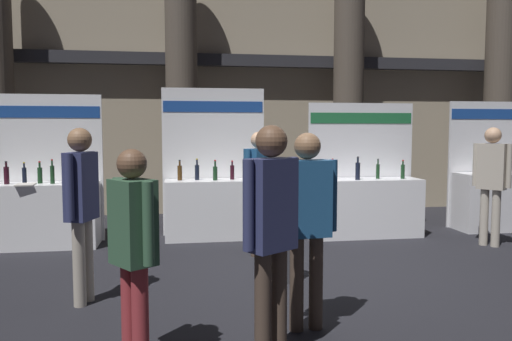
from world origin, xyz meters
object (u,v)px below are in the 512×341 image
at_px(exhibitor_booth_0, 40,208).
at_px(visitor_4, 259,182).
at_px(visitor_2, 81,201).
at_px(trash_bin, 286,255).
at_px(exhibitor_booth_3, 498,196).
at_px(visitor_5, 271,223).
at_px(exhibitor_booth_2, 366,202).
at_px(visitor_1, 492,176).
at_px(exhibitor_booth_1, 215,201).
at_px(visitor_0, 133,241).
at_px(visitor_3, 307,213).

height_order(exhibitor_booth_0, visitor_4, exhibitor_booth_0).
relative_size(exhibitor_booth_0, visitor_2, 1.29).
relative_size(trash_bin, visitor_2, 0.33).
xyz_separation_m(exhibitor_booth_3, visitor_5, (-4.91, -4.42, 0.48)).
distance_m(exhibitor_booth_0, visitor_4, 3.36).
distance_m(exhibitor_booth_2, visitor_1, 1.94).
relative_size(visitor_2, visitor_4, 1.03).
bearing_deg(visitor_2, visitor_5, -115.63).
relative_size(exhibitor_booth_0, exhibitor_booth_1, 0.94).
xyz_separation_m(exhibitor_booth_2, trash_bin, (-1.85, -2.24, -0.27)).
distance_m(exhibitor_booth_0, visitor_0, 4.56).
xyz_separation_m(exhibitor_booth_2, visitor_5, (-2.41, -4.27, 0.50)).
bearing_deg(exhibitor_booth_1, visitor_1, -16.95).
bearing_deg(visitor_0, exhibitor_booth_2, -74.03).
bearing_deg(visitor_1, exhibitor_booth_0, 42.32).
distance_m(exhibitor_booth_0, exhibitor_booth_2, 5.14).
relative_size(exhibitor_booth_2, visitor_5, 1.23).
distance_m(visitor_0, visitor_1, 5.93).
bearing_deg(exhibitor_booth_2, exhibitor_booth_0, -179.99).
bearing_deg(visitor_3, exhibitor_booth_3, 35.47).
bearing_deg(visitor_2, visitor_1, -55.19).
bearing_deg(visitor_5, exhibitor_booth_0, 88.26).
height_order(visitor_2, visitor_5, visitor_5).
relative_size(visitor_0, visitor_2, 0.91).
bearing_deg(visitor_1, visitor_0, 83.51).
bearing_deg(visitor_4, exhibitor_booth_3, -23.29).
height_order(exhibitor_booth_2, visitor_4, exhibitor_booth_2).
relative_size(exhibitor_booth_3, visitor_3, 1.30).
bearing_deg(visitor_4, trash_bin, -122.12).
distance_m(exhibitor_booth_1, visitor_0, 4.55).
distance_m(visitor_0, visitor_4, 3.49).
bearing_deg(trash_bin, exhibitor_booth_1, 104.57).
relative_size(exhibitor_booth_3, visitor_2, 1.27).
relative_size(trash_bin, visitor_0, 0.36).
distance_m(exhibitor_booth_1, visitor_4, 1.44).
bearing_deg(exhibitor_booth_1, visitor_3, -82.67).
distance_m(trash_bin, visitor_3, 1.65).
height_order(visitor_4, visitor_5, visitor_5).
xyz_separation_m(exhibitor_booth_2, exhibitor_booth_3, (2.50, 0.15, 0.02)).
bearing_deg(exhibitor_booth_0, exhibitor_booth_2, 0.01).
bearing_deg(visitor_0, exhibitor_booth_0, -12.71).
distance_m(exhibitor_booth_1, visitor_1, 4.28).
relative_size(exhibitor_booth_0, exhibitor_booth_2, 1.04).
xyz_separation_m(trash_bin, visitor_1, (3.43, 1.23, 0.78)).
bearing_deg(trash_bin, visitor_5, -105.39).
bearing_deg(visitor_3, visitor_0, -165.56).
bearing_deg(exhibitor_booth_1, visitor_5, -88.95).
bearing_deg(exhibitor_booth_1, exhibitor_booth_2, -5.29).
bearing_deg(trash_bin, exhibitor_booth_2, 50.46).
relative_size(exhibitor_booth_0, visitor_1, 1.28).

